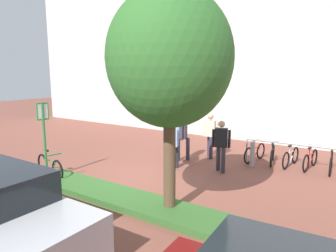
{
  "coord_description": "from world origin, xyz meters",
  "views": [
    {
      "loc": [
        5.84,
        -7.13,
        3.25
      ],
      "look_at": [
        -0.35,
        2.16,
        1.32
      ],
      "focal_mm": 32.94,
      "sensor_mm": 36.0,
      "label": 1
    }
  ],
  "objects_px": {
    "person_shirt_white": "(210,133)",
    "person_shirt_blue": "(174,141)",
    "bollard_steel": "(252,154)",
    "person_suited_navy": "(183,135)",
    "parking_sign_post": "(44,129)",
    "person_suited_dark": "(221,143)",
    "bike_rack_cluster": "(291,157)",
    "tree_sidewalk": "(170,59)",
    "bike_at_sign": "(50,166)"
  },
  "relations": [
    {
      "from": "person_shirt_white",
      "to": "tree_sidewalk",
      "type": "bearing_deg",
      "value": -74.86
    },
    {
      "from": "person_shirt_white",
      "to": "bollard_steel",
      "type": "bearing_deg",
      "value": -8.01
    },
    {
      "from": "person_suited_dark",
      "to": "tree_sidewalk",
      "type": "bearing_deg",
      "value": -85.87
    },
    {
      "from": "parking_sign_post",
      "to": "person_suited_dark",
      "type": "xyz_separation_m",
      "value": [
        4.24,
        3.6,
        -0.58
      ]
    },
    {
      "from": "bike_at_sign",
      "to": "person_shirt_blue",
      "type": "bearing_deg",
      "value": 45.9
    },
    {
      "from": "parking_sign_post",
      "to": "person_shirt_white",
      "type": "relative_size",
      "value": 1.39
    },
    {
      "from": "parking_sign_post",
      "to": "bike_rack_cluster",
      "type": "distance_m",
      "value": 8.28
    },
    {
      "from": "person_shirt_blue",
      "to": "person_suited_navy",
      "type": "bearing_deg",
      "value": 104.21
    },
    {
      "from": "parking_sign_post",
      "to": "bollard_steel",
      "type": "height_order",
      "value": "parking_sign_post"
    },
    {
      "from": "person_shirt_white",
      "to": "person_shirt_blue",
      "type": "bearing_deg",
      "value": -101.67
    },
    {
      "from": "bike_at_sign",
      "to": "bike_rack_cluster",
      "type": "xyz_separation_m",
      "value": [
        6.04,
        5.42,
        -0.0
      ]
    },
    {
      "from": "person_suited_navy",
      "to": "person_suited_dark",
      "type": "distance_m",
      "value": 1.79
    },
    {
      "from": "tree_sidewalk",
      "to": "person_shirt_white",
      "type": "bearing_deg",
      "value": 105.14
    },
    {
      "from": "bike_rack_cluster",
      "to": "person_shirt_blue",
      "type": "height_order",
      "value": "person_shirt_blue"
    },
    {
      "from": "person_shirt_white",
      "to": "bike_rack_cluster",
      "type": "bearing_deg",
      "value": 11.55
    },
    {
      "from": "person_shirt_blue",
      "to": "person_shirt_white",
      "type": "height_order",
      "value": "same"
    },
    {
      "from": "tree_sidewalk",
      "to": "person_shirt_blue",
      "type": "relative_size",
      "value": 2.96
    },
    {
      "from": "tree_sidewalk",
      "to": "parking_sign_post",
      "type": "relative_size",
      "value": 2.14
    },
    {
      "from": "bike_rack_cluster",
      "to": "person_shirt_white",
      "type": "bearing_deg",
      "value": -168.45
    },
    {
      "from": "person_suited_navy",
      "to": "bike_at_sign",
      "type": "bearing_deg",
      "value": -122.42
    },
    {
      "from": "person_shirt_blue",
      "to": "tree_sidewalk",
      "type": "bearing_deg",
      "value": -59.03
    },
    {
      "from": "tree_sidewalk",
      "to": "person_shirt_white",
      "type": "distance_m",
      "value": 5.61
    },
    {
      "from": "bollard_steel",
      "to": "person_suited_navy",
      "type": "height_order",
      "value": "person_suited_navy"
    },
    {
      "from": "person_suited_dark",
      "to": "person_shirt_white",
      "type": "xyz_separation_m",
      "value": [
        -1.05,
        1.35,
        0.0
      ]
    },
    {
      "from": "bike_at_sign",
      "to": "person_suited_navy",
      "type": "distance_m",
      "value": 4.72
    },
    {
      "from": "bike_rack_cluster",
      "to": "bollard_steel",
      "type": "relative_size",
      "value": 3.56
    },
    {
      "from": "person_suited_dark",
      "to": "bollard_steel",
      "type": "bearing_deg",
      "value": 57.96
    },
    {
      "from": "parking_sign_post",
      "to": "person_suited_dark",
      "type": "bearing_deg",
      "value": 40.38
    },
    {
      "from": "bike_at_sign",
      "to": "bollard_steel",
      "type": "distance_m",
      "value": 6.74
    },
    {
      "from": "person_suited_dark",
      "to": "bike_at_sign",
      "type": "bearing_deg",
      "value": -140.6
    },
    {
      "from": "bike_at_sign",
      "to": "person_shirt_white",
      "type": "bearing_deg",
      "value": 56.62
    },
    {
      "from": "bike_rack_cluster",
      "to": "person_shirt_blue",
      "type": "distance_m",
      "value": 4.19
    },
    {
      "from": "bollard_steel",
      "to": "person_suited_navy",
      "type": "relative_size",
      "value": 0.52
    },
    {
      "from": "parking_sign_post",
      "to": "bike_rack_cluster",
      "type": "height_order",
      "value": "parking_sign_post"
    },
    {
      "from": "bike_rack_cluster",
      "to": "bike_at_sign",
      "type": "bearing_deg",
      "value": -138.09
    },
    {
      "from": "bollard_steel",
      "to": "person_shirt_blue",
      "type": "relative_size",
      "value": 0.52
    },
    {
      "from": "bike_at_sign",
      "to": "person_suited_dark",
      "type": "xyz_separation_m",
      "value": [
        4.24,
        3.48,
        0.63
      ]
    },
    {
      "from": "tree_sidewalk",
      "to": "bollard_steel",
      "type": "distance_m",
      "value": 5.54
    },
    {
      "from": "tree_sidewalk",
      "to": "bike_at_sign",
      "type": "relative_size",
      "value": 3.06
    },
    {
      "from": "bollard_steel",
      "to": "person_suited_dark",
      "type": "relative_size",
      "value": 0.52
    },
    {
      "from": "parking_sign_post",
      "to": "person_suited_dark",
      "type": "distance_m",
      "value": 5.59
    },
    {
      "from": "bike_rack_cluster",
      "to": "person_suited_dark",
      "type": "bearing_deg",
      "value": -132.88
    },
    {
      "from": "tree_sidewalk",
      "to": "person_shirt_white",
      "type": "height_order",
      "value": "tree_sidewalk"
    },
    {
      "from": "bike_at_sign",
      "to": "person_shirt_white",
      "type": "relative_size",
      "value": 0.97
    },
    {
      "from": "bollard_steel",
      "to": "person_suited_dark",
      "type": "xyz_separation_m",
      "value": [
        -0.69,
        -1.11,
        0.53
      ]
    },
    {
      "from": "parking_sign_post",
      "to": "person_shirt_blue",
      "type": "bearing_deg",
      "value": 47.11
    },
    {
      "from": "parking_sign_post",
      "to": "person_shirt_white",
      "type": "bearing_deg",
      "value": 57.29
    },
    {
      "from": "bike_at_sign",
      "to": "person_shirt_blue",
      "type": "distance_m",
      "value": 4.05
    },
    {
      "from": "tree_sidewalk",
      "to": "person_shirt_blue",
      "type": "distance_m",
      "value": 4.2
    },
    {
      "from": "person_shirt_blue",
      "to": "person_suited_dark",
      "type": "bearing_deg",
      "value": 22.79
    }
  ]
}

